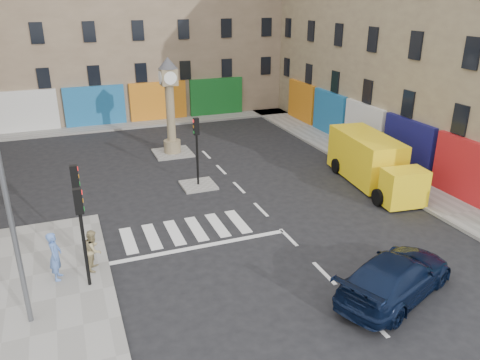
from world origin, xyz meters
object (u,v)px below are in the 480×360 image
traffic_light_left_near (81,222)px  lamp_post (4,185)px  traffic_light_island (197,141)px  clock_pillar (170,100)px  yellow_van (372,162)px  navy_sedan (396,276)px  pedestrian_tan (94,250)px  pedestrian_blue (55,256)px  traffic_light_left_far (77,196)px

traffic_light_left_near → lamp_post: (-1.90, -1.40, 2.17)m
traffic_light_island → lamp_post: size_ratio=0.45×
clock_pillar → traffic_light_island: bearing=-90.0°
yellow_van → traffic_light_left_near: bearing=-156.1°
clock_pillar → lamp_post: bearing=-118.4°
navy_sedan → pedestrian_tan: 10.91m
traffic_light_left_near → navy_sedan: 10.88m
traffic_light_left_near → clock_pillar: (6.30, 13.80, 0.93)m
lamp_post → yellow_van: (17.19, 6.17, -3.51)m
traffic_light_left_near → lamp_post: bearing=-143.6°
clock_pillar → pedestrian_blue: bearing=-119.4°
traffic_light_island → pedestrian_blue: traffic_light_island is taller
navy_sedan → pedestrian_tan: pedestrian_tan is taller
traffic_light_island → yellow_van: 9.58m
pedestrian_blue → lamp_post: bearing=167.9°
yellow_van → pedestrian_tan: size_ratio=4.58×
traffic_light_left_far → yellow_van: (15.29, 2.37, -1.34)m
traffic_light_island → pedestrian_blue: 10.23m
traffic_light_left_far → clock_pillar: (6.30, 11.40, 0.93)m
yellow_van → traffic_light_left_far: bearing=-164.6°
traffic_light_left_far → yellow_van: 15.53m
traffic_light_island → navy_sedan: size_ratio=0.70×
pedestrian_tan → pedestrian_blue: bearing=117.2°
traffic_light_left_near → yellow_van: 16.07m
traffic_light_left_far → pedestrian_tan: bearing=-77.7°
clock_pillar → pedestrian_blue: clock_pillar is taller
pedestrian_tan → traffic_light_island: bearing=-23.2°
navy_sedan → yellow_van: bearing=-54.0°
traffic_light_island → lamp_post: lamp_post is taller
traffic_light_left_far → lamp_post: size_ratio=0.45×
lamp_post → pedestrian_tan: size_ratio=5.22×
traffic_light_island → pedestrian_tan: traffic_light_island is taller
traffic_light_left_far → traffic_light_island: size_ratio=1.00×
navy_sedan → pedestrian_blue: size_ratio=2.85×
traffic_light_left_near → navy_sedan: (9.85, -4.25, -1.86)m
traffic_light_left_near → traffic_light_left_far: size_ratio=1.00×
traffic_light_left_far → lamp_post: bearing=-116.6°
yellow_van → pedestrian_tan: 15.46m
traffic_light_left_far → pedestrian_blue: bearing=-122.9°
lamp_post → clock_pillar: bearing=61.6°
traffic_light_island → pedestrian_tan: bearing=-131.5°
lamp_post → pedestrian_tan: lamp_post is taller
clock_pillar → navy_sedan: bearing=-78.9°
traffic_light_left_near → traffic_light_island: 10.03m
traffic_light_left_far → clock_pillar: 13.05m
traffic_light_left_near → pedestrian_tan: traffic_light_left_near is taller
pedestrian_blue → traffic_light_left_far: bearing=-23.4°
traffic_light_left_near → pedestrian_tan: 1.99m
clock_pillar → yellow_van: bearing=-45.1°
traffic_light_island → pedestrian_tan: size_ratio=2.33×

